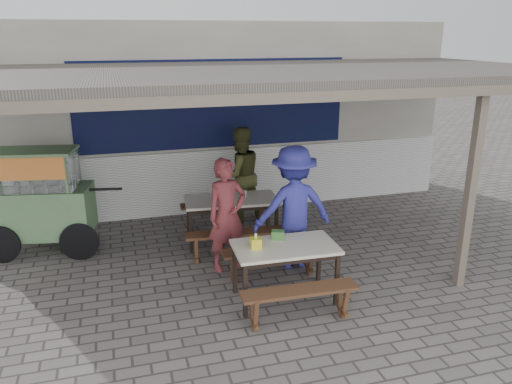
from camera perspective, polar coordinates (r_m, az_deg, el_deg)
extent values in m
plane|color=slate|center=(7.16, 2.16, -9.68)|extent=(60.00, 60.00, 0.00)
cube|color=beige|center=(9.96, -4.29, 8.76)|extent=(9.00, 1.20, 3.50)
cube|color=white|center=(9.60, -3.35, 1.42)|extent=(9.00, 0.10, 1.20)
cube|color=#0D0D3F|center=(9.28, -4.75, 9.97)|extent=(5.00, 0.03, 1.60)
cube|color=#57504A|center=(7.33, -0.10, 13.48)|extent=(9.00, 4.20, 0.12)
cube|color=#6B6050|center=(5.41, 6.04, 10.80)|extent=(9.00, 0.12, 0.12)
cube|color=#6B6050|center=(7.01, 23.30, 0.15)|extent=(0.11, 0.11, 2.70)
cube|color=beige|center=(8.03, -2.86, -0.90)|extent=(1.54, 0.86, 0.04)
cube|color=black|center=(8.05, -2.85, -1.31)|extent=(1.43, 0.75, 0.06)
cube|color=black|center=(7.81, -7.43, -4.52)|extent=(0.05, 0.05, 0.71)
cube|color=black|center=(8.00, 2.34, -3.84)|extent=(0.05, 0.05, 0.71)
cube|color=black|center=(8.38, -7.73, -2.96)|extent=(0.05, 0.05, 0.71)
cube|color=black|center=(8.56, 1.39, -2.36)|extent=(0.05, 0.05, 0.71)
cube|color=brown|center=(7.51, -2.06, -4.68)|extent=(1.60, 0.42, 0.04)
cube|color=brown|center=(7.54, -6.88, -6.59)|extent=(0.07, 0.28, 0.41)
cube|color=brown|center=(7.72, 2.67, -5.87)|extent=(0.07, 0.28, 0.41)
cube|color=brown|center=(8.76, -3.47, -1.38)|extent=(1.60, 0.42, 0.04)
cube|color=brown|center=(8.78, -7.59, -3.02)|extent=(0.07, 0.28, 0.41)
cube|color=brown|center=(8.94, 0.62, -2.49)|extent=(0.07, 0.28, 0.41)
cube|color=beige|center=(6.31, 3.34, -6.27)|extent=(1.32, 0.79, 0.04)
cube|color=black|center=(6.33, 3.33, -6.77)|extent=(1.22, 0.68, 0.06)
cube|color=black|center=(6.07, -1.24, -11.23)|extent=(0.05, 0.05, 0.71)
cube|color=black|center=(6.40, 9.23, -9.84)|extent=(0.05, 0.05, 0.71)
cube|color=black|center=(6.61, -2.46, -8.70)|extent=(0.05, 0.05, 0.71)
cube|color=black|center=(6.91, 7.21, -7.58)|extent=(0.05, 0.05, 0.71)
cube|color=brown|center=(5.94, 5.02, -11.16)|extent=(1.41, 0.33, 0.04)
cube|color=brown|center=(5.92, -0.21, -13.73)|extent=(0.06, 0.28, 0.41)
cube|color=brown|center=(6.23, 9.84, -12.25)|extent=(0.06, 0.28, 0.41)
cube|color=brown|center=(6.95, 1.84, -6.62)|extent=(1.41, 0.33, 0.04)
cube|color=brown|center=(6.93, -2.59, -8.77)|extent=(0.06, 0.28, 0.41)
cube|color=brown|center=(7.20, 6.06, -7.78)|extent=(0.06, 0.28, 0.41)
cube|color=#6A8B5D|center=(8.38, -22.97, -1.92)|extent=(1.51, 0.98, 0.73)
cube|color=#6A8B5D|center=(8.51, -22.66, -4.37)|extent=(1.46, 0.93, 0.05)
cylinder|color=black|center=(8.36, -27.18, -5.39)|extent=(0.58, 0.16, 0.58)
cylinder|color=black|center=(8.00, -19.53, -5.39)|extent=(0.58, 0.16, 0.58)
cube|color=silver|center=(8.22, -23.86, 2.34)|extent=(1.24, 0.83, 0.57)
cube|color=#6A8B5D|center=(8.16, -24.11, 4.28)|extent=(1.29, 0.87, 0.04)
cube|color=#EE6138|center=(7.89, -24.66, 2.39)|extent=(1.03, 0.21, 0.33)
cylinder|color=black|center=(8.07, -17.60, 0.28)|extent=(0.72, 0.18, 0.04)
imported|color=maroon|center=(7.11, -3.33, -2.63)|extent=(0.69, 0.54, 1.65)
imported|color=#4C4F27|center=(8.93, -1.86, 1.96)|extent=(0.96, 0.82, 1.74)
imported|color=#33349E|center=(7.19, 4.29, -1.75)|extent=(1.17, 0.69, 1.80)
cube|color=yellow|center=(6.20, -0.03, -5.83)|extent=(0.14, 0.14, 0.13)
cube|color=#3F7735|center=(6.47, 2.53, -4.91)|extent=(0.19, 0.16, 0.11)
cylinder|color=white|center=(8.13, -1.37, -0.16)|extent=(0.09, 0.09, 0.10)
imported|color=silver|center=(8.06, -3.88, -0.52)|extent=(0.25, 0.25, 0.05)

